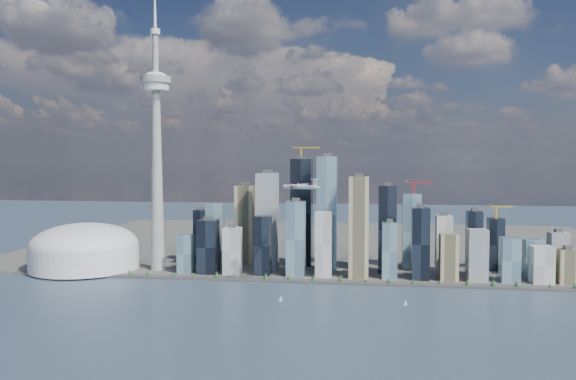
# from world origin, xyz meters

# --- Properties ---
(ground) EXTENTS (4000.00, 4000.00, 0.00)m
(ground) POSITION_xyz_m (0.00, 0.00, 0.00)
(ground) COLOR #314056
(ground) RESTS_ON ground
(seawall) EXTENTS (1100.00, 22.00, 4.00)m
(seawall) POSITION_xyz_m (0.00, 250.00, 2.00)
(seawall) COLOR #383838
(seawall) RESTS_ON ground
(land) EXTENTS (1400.00, 900.00, 3.00)m
(land) POSITION_xyz_m (0.00, 700.00, 1.50)
(land) COLOR #4C4C47
(land) RESTS_ON ground
(shoreline_trees) EXTENTS (960.53, 7.20, 8.80)m
(shoreline_trees) POSITION_xyz_m (0.00, 250.00, 8.78)
(shoreline_trees) COLOR #3F2D1E
(shoreline_trees) RESTS_ON seawall
(skyscraper_cluster) EXTENTS (736.00, 142.00, 232.96)m
(skyscraper_cluster) POSITION_xyz_m (59.62, 336.82, 71.75)
(skyscraper_cluster) COLOR black
(skyscraper_cluster) RESTS_ON land
(needle_tower) EXTENTS (56.00, 56.00, 550.50)m
(needle_tower) POSITION_xyz_m (-300.00, 310.00, 235.84)
(needle_tower) COLOR gray
(needle_tower) RESTS_ON land
(dome_stadium) EXTENTS (200.00, 200.00, 86.00)m
(dome_stadium) POSITION_xyz_m (-440.00, 300.00, 39.44)
(dome_stadium) COLOR silver
(dome_stadium) RESTS_ON land
(airplane) EXTENTS (65.97, 59.01, 16.55)m
(airplane) POSITION_xyz_m (-17.66, 195.40, 165.88)
(airplane) COLOR silver
(airplane) RESTS_ON ground
(sailboat_west) EXTENTS (6.72, 2.73, 9.28)m
(sailboat_west) POSITION_xyz_m (-37.44, 119.07, 2.98)
(sailboat_west) COLOR silver
(sailboat_west) RESTS_ON ground
(sailboat_east) EXTENTS (6.93, 2.25, 9.60)m
(sailboat_east) POSITION_xyz_m (142.85, 121.18, 3.08)
(sailboat_east) COLOR silver
(sailboat_east) RESTS_ON ground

